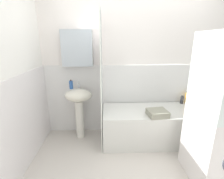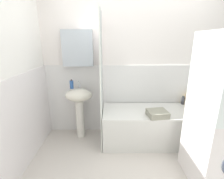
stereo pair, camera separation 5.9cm
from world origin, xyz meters
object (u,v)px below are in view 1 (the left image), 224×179
towel_folded (157,113)px  bathtub (151,125)px  soap_dispenser (71,85)px  body_wash_bottle (187,98)px  shampoo_bottle (182,100)px  sink (79,103)px

towel_folded → bathtub: bearing=94.5°
soap_dispenser → body_wash_bottle: 1.99m
bathtub → shampoo_bottle: shampoo_bottle is taller
soap_dispenser → body_wash_bottle: bearing=2.7°
sink → soap_dispenser: 0.32m
soap_dispenser → body_wash_bottle: size_ratio=0.71×
towel_folded → soap_dispenser: bearing=163.2°
body_wash_bottle → towel_folded: body_wash_bottle is taller
bathtub → sink: bearing=173.1°
soap_dispenser → towel_folded: size_ratio=0.55×
soap_dispenser → shampoo_bottle: size_ratio=1.05×
shampoo_bottle → towel_folded: shampoo_bottle is taller
bathtub → body_wash_bottle: body_wash_bottle is taller
sink → towel_folded: bearing=-16.5°
shampoo_bottle → sink: bearing=-176.0°
sink → body_wash_bottle: size_ratio=3.95×
body_wash_bottle → shampoo_bottle: body_wash_bottle is taller
bathtub → body_wash_bottle: size_ratio=7.29×
bathtub → body_wash_bottle: bearing=22.0°
body_wash_bottle → towel_folded: size_ratio=0.77×
body_wash_bottle → towel_folded: 0.83m
body_wash_bottle → soap_dispenser: bearing=-177.3°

